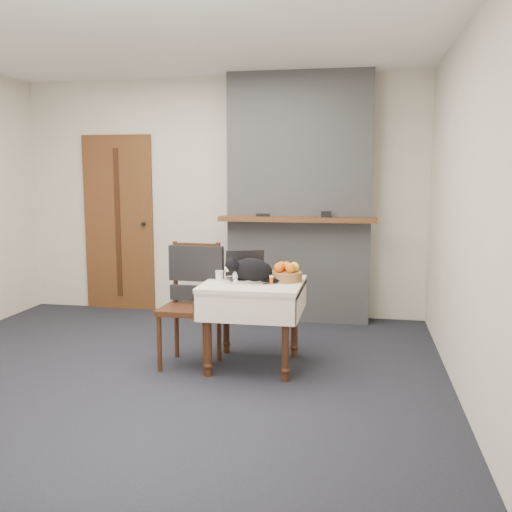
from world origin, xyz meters
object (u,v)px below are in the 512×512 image
Objects in this scene: pill_bottle at (271,280)px; door at (119,223)px; side_table at (254,295)px; cat at (252,270)px; laptop at (247,273)px; fruit_basket at (286,273)px; chair at (194,287)px; cream_jar at (219,275)px.

door is at bearing 138.72° from pill_bottle.
cat reaches higher than side_table.
door is 5.03× the size of laptop.
laptop is at bearing 146.31° from pill_bottle.
laptop is (1.84, -1.66, -0.24)m from door.
chair reaches higher than fruit_basket.
cat is (1.90, -1.76, -0.20)m from door.
fruit_basket is (0.54, 0.06, 0.02)m from cream_jar.
door is 29.68× the size of pill_bottle.
door reaches higher than chair.
pill_bottle is 0.07× the size of chair.
laptop is at bearing -42.13° from door.
side_table is at bearing 0.82° from chair.
cat is at bearing 162.45° from pill_bottle.
fruit_basket is at bearing -20.61° from laptop.
door is at bearing 116.30° from laptop.
cat is at bearing -157.56° from fruit_basket.
side_table is 1.96× the size of laptop.
cream_jar is (1.62, -1.72, -0.26)m from door.
door is 2.49m from laptop.
laptop is at bearing 102.67° from cat.
cat is 1.76× the size of fruit_basket.
fruit_basket is at bearing 59.27° from pill_bottle.
door is at bearing 133.40° from cream_jar.
laptop reaches higher than cat.
laptop is 0.85× the size of cat.
pill_bottle is (0.16, -0.07, 0.15)m from side_table.
side_table is 11.57× the size of pill_bottle.
pill_bottle is at bearing -5.02° from chair.
cream_jar is (-0.28, 0.05, -0.06)m from cat.
pill_bottle is at bearing -120.73° from fruit_basket.
cream_jar is 1.14× the size of pill_bottle.
cream_jar is 0.46m from pill_bottle.
door is at bearing 116.92° from cat.
cat is at bearing -1.61° from chair.
door is 2.38m from cream_jar.
chair is (-0.51, 0.02, 0.05)m from side_table.
side_table is 0.33m from cream_jar.
cream_jar is (-0.21, -0.05, -0.02)m from laptop.
side_table is at bearing -161.09° from fruit_basket.
cat is 0.18m from pill_bottle.
laptop is (-0.07, 0.08, 0.17)m from side_table.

